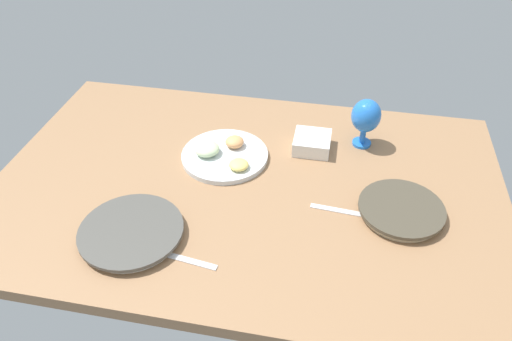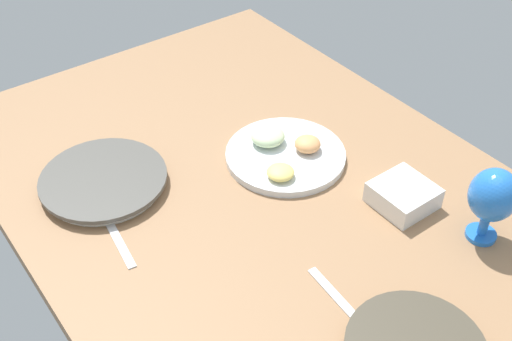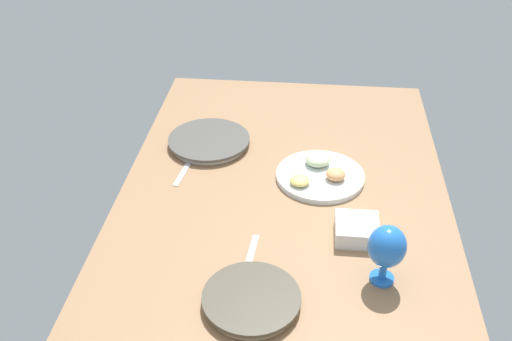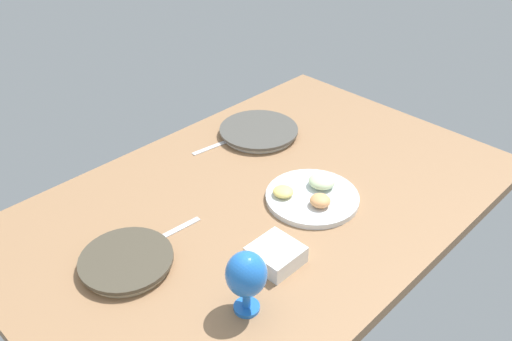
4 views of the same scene
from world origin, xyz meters
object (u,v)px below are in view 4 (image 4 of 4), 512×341
(dinner_plate_left, at_px, (127,261))
(square_bowl_white, at_px, (276,254))
(hurricane_glass_blue, at_px, (246,276))
(fruit_platter, at_px, (312,195))
(dinner_plate_right, at_px, (259,131))

(dinner_plate_left, bearing_deg, square_bowl_white, -43.31)
(square_bowl_white, bearing_deg, hurricane_glass_blue, -160.27)
(hurricane_glass_blue, height_order, square_bowl_white, hurricane_glass_blue)
(dinner_plate_left, relative_size, fruit_platter, 0.86)
(dinner_plate_right, bearing_deg, dinner_plate_left, -162.56)
(hurricane_glass_blue, xyz_separation_m, square_bowl_white, (0.17, 0.06, -0.08))
(dinner_plate_left, relative_size, square_bowl_white, 2.03)
(dinner_plate_right, bearing_deg, fruit_platter, -112.81)
(dinner_plate_right, height_order, square_bowl_white, square_bowl_white)
(dinner_plate_left, bearing_deg, dinner_plate_right, 17.44)
(dinner_plate_left, bearing_deg, fruit_platter, -15.98)
(square_bowl_white, bearing_deg, fruit_platter, 20.83)
(dinner_plate_right, bearing_deg, square_bowl_white, -131.78)
(dinner_plate_right, distance_m, fruit_platter, 0.43)
(fruit_platter, xyz_separation_m, square_bowl_white, (-0.28, -0.11, 0.01))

